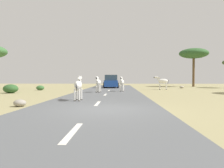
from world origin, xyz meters
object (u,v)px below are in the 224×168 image
(zebra_2, at_px, (162,81))
(bush_2, at_px, (11,89))
(zebra_1, at_px, (78,85))
(car_0, at_px, (110,81))
(rock_0, at_px, (20,103))
(rock_1, at_px, (182,87))
(car_1, at_px, (111,82))
(zebra_4, at_px, (122,82))
(tree_2, at_px, (194,54))
(zebra_0, at_px, (98,82))
(bush_1, at_px, (40,88))

(zebra_2, relative_size, bush_2, 1.32)
(zebra_1, distance_m, car_0, 23.56)
(bush_2, bearing_deg, rock_0, -61.26)
(bush_2, height_order, rock_1, bush_2)
(car_1, bearing_deg, car_0, 91.64)
(zebra_4, height_order, tree_2, tree_2)
(tree_2, xyz_separation_m, bush_2, (-21.48, -15.98, -4.82))
(zebra_0, bearing_deg, rock_1, -131.00)
(zebra_1, height_order, zebra_2, zebra_2)
(zebra_2, relative_size, tree_2, 0.29)
(car_1, bearing_deg, bush_2, -130.73)
(car_0, distance_m, bush_2, 18.66)
(zebra_2, height_order, zebra_4, zebra_2)
(car_1, distance_m, bush_1, 9.65)
(bush_2, bearing_deg, zebra_2, 23.99)
(zebra_1, distance_m, bush_2, 10.06)
(rock_1, bearing_deg, zebra_0, -136.13)
(car_0, bearing_deg, zebra_2, -57.46)
(zebra_2, xyz_separation_m, bush_1, (-13.86, -1.66, -0.71))
(bush_2, bearing_deg, bush_1, 79.59)
(car_0, height_order, rock_0, car_0)
(tree_2, distance_m, bush_2, 27.20)
(zebra_1, relative_size, zebra_2, 0.90)
(rock_1, bearing_deg, bush_1, -162.08)
(car_1, height_order, tree_2, tree_2)
(tree_2, bearing_deg, zebra_2, -125.54)
(tree_2, xyz_separation_m, rock_0, (-16.40, -25.24, -5.04))
(zebra_2, bearing_deg, zebra_0, 137.04)
(zebra_0, bearing_deg, zebra_2, -134.11)
(zebra_1, distance_m, rock_0, 3.46)
(zebra_4, xyz_separation_m, rock_1, (8.11, 8.33, -0.78))
(rock_1, bearing_deg, zebra_2, -130.58)
(car_1, height_order, rock_1, car_1)
(zebra_4, distance_m, bush_2, 10.23)
(tree_2, height_order, bush_2, tree_2)
(zebra_2, relative_size, bush_1, 1.97)
(zebra_2, xyz_separation_m, rock_0, (-9.69, -15.83, -0.81))
(zebra_1, bearing_deg, rock_0, -133.15)
(zebra_4, height_order, bush_1, zebra_4)
(car_0, relative_size, car_1, 0.99)
(zebra_1, bearing_deg, zebra_2, 61.32)
(zebra_2, xyz_separation_m, car_1, (-6.16, 4.13, -0.13))
(car_1, relative_size, rock_1, 7.38)
(zebra_0, xyz_separation_m, bush_2, (-7.83, -0.59, -0.55))
(zebra_0, xyz_separation_m, car_1, (0.78, 10.11, -0.10))
(zebra_0, xyz_separation_m, zebra_1, (-0.43, -7.40, -0.02))
(zebra_2, xyz_separation_m, tree_2, (6.72, 9.41, 4.23))
(zebra_4, relative_size, car_0, 0.36)
(zebra_4, height_order, car_1, car_1)
(zebra_0, xyz_separation_m, bush_1, (-6.92, 4.32, -0.68))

